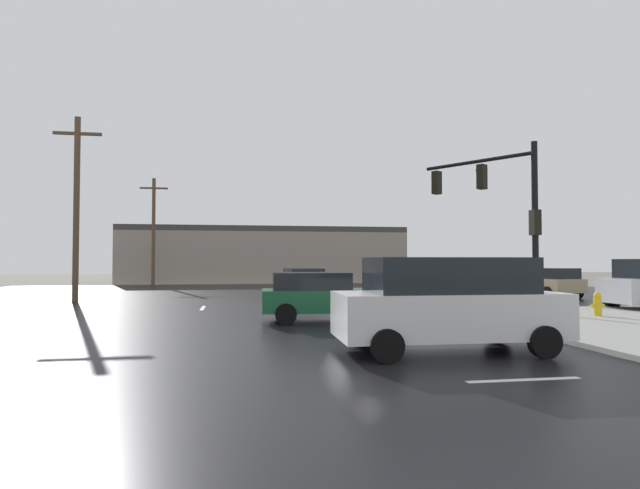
% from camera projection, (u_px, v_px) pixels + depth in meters
% --- Properties ---
extents(ground_plane, '(120.00, 120.00, 0.00)m').
position_uv_depth(ground_plane, '(345.00, 307.00, 22.25)').
color(ground_plane, slate).
extents(road_asphalt, '(44.00, 44.00, 0.02)m').
position_uv_depth(road_asphalt, '(345.00, 306.00, 22.25)').
color(road_asphalt, black).
rests_on(road_asphalt, ground_plane).
extents(snow_strip_curbside, '(4.00, 1.60, 0.06)m').
position_uv_depth(snow_strip_curbside, '(499.00, 309.00, 19.12)').
color(snow_strip_curbside, white).
rests_on(snow_strip_curbside, sidewalk_corner).
extents(lane_markings, '(36.15, 36.15, 0.01)m').
position_uv_depth(lane_markings, '(380.00, 309.00, 21.09)').
color(lane_markings, silver).
rests_on(lane_markings, road_asphalt).
extents(traffic_signal_mast, '(2.74, 4.00, 6.10)m').
position_uv_depth(traffic_signal_mast, '(502.00, 202.00, 19.20)').
color(traffic_signal_mast, black).
rests_on(traffic_signal_mast, sidewalk_corner).
extents(fire_hydrant, '(0.48, 0.26, 0.79)m').
position_uv_depth(fire_hydrant, '(598.00, 304.00, 17.20)').
color(fire_hydrant, gold).
rests_on(fire_hydrant, sidewalk_corner).
extents(strip_building_background, '(25.50, 8.00, 5.06)m').
position_uv_depth(strip_building_background, '(264.00, 255.00, 48.66)').
color(strip_building_background, gray).
rests_on(strip_building_background, ground_plane).
extents(sedan_tan, '(2.31, 4.64, 1.58)m').
position_uv_depth(sedan_tan, '(545.00, 282.00, 27.72)').
color(sedan_tan, tan).
rests_on(sedan_tan, road_asphalt).
extents(sedan_green, '(4.61, 2.20, 1.58)m').
position_uv_depth(sedan_green, '(326.00, 295.00, 16.73)').
color(sedan_green, '#195933').
rests_on(sedan_green, road_asphalt).
extents(suv_white, '(4.87, 2.24, 2.03)m').
position_uv_depth(suv_white, '(448.00, 302.00, 11.06)').
color(suv_white, white).
rests_on(suv_white, road_asphalt).
extents(sedan_navy, '(2.31, 4.64, 1.58)m').
position_uv_depth(sedan_navy, '(301.00, 283.00, 26.61)').
color(sedan_navy, '#141E47').
rests_on(sedan_navy, road_asphalt).
extents(utility_pole_far, '(2.20, 0.28, 8.88)m').
position_uv_depth(utility_pole_far, '(76.00, 205.00, 24.54)').
color(utility_pole_far, brown).
rests_on(utility_pole_far, ground_plane).
extents(utility_pole_distant, '(2.20, 0.28, 8.69)m').
position_uv_depth(utility_pole_distant, '(153.00, 229.00, 41.73)').
color(utility_pole_distant, brown).
rests_on(utility_pole_distant, ground_plane).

